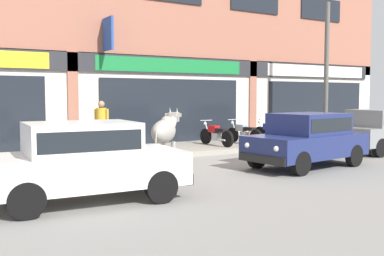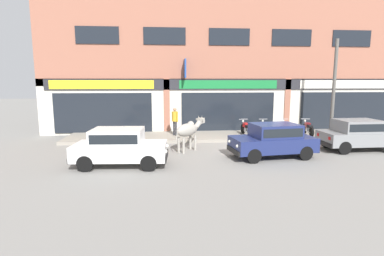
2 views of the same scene
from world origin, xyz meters
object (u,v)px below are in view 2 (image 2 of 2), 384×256
Objects in this scene: motorcycle_0 at (246,129)px; motorcycle_2 at (288,129)px; cow at (188,130)px; motorcycle_1 at (267,129)px; motorcycle_3 at (308,128)px; car_0 at (358,133)px; car_2 at (120,145)px; car_1 at (273,139)px; utility_pole at (334,89)px; pedestrian at (175,118)px.

motorcycle_2 is (2.40, -0.16, 0.00)m from motorcycle_0.
cow is 0.95× the size of motorcycle_2.
motorcycle_1 is 1.21m from motorcycle_2.
motorcycle_2 is 1.19m from motorcycle_3.
car_2 is at bearing -171.09° from car_0.
car_2 is at bearing -173.30° from car_1.
motorcycle_2 is (5.97, 2.71, -0.45)m from cow.
car_0 is 0.68× the size of utility_pole.
motorcycle_2 is at bearing -4.56° from pedestrian.
cow reaches higher than motorcycle_2.
pedestrian is at bearing 67.13° from car_2.
pedestrian reaches higher than car_0.
pedestrian is (-4.06, 4.74, 0.34)m from car_1.
motorcycle_2 is 0.34× the size of utility_pole.
car_2 reaches higher than motorcycle_1.
pedestrian reaches higher than motorcycle_3.
motorcycle_0 is 1.00× the size of motorcycle_2.
motorcycle_0 is at bearing 170.37° from utility_pole.
car_2 is 8.21m from motorcycle_0.
cow is at bearing 156.80° from car_1.
motorcycle_1 is 1.00× the size of motorcycle_2.
motorcycle_3 is (1.19, -0.04, 0.00)m from motorcycle_2.
motorcycle_2 is 1.13× the size of pedestrian.
motorcycle_1 is at bearing 30.58° from cow.
car_0 is 2.01× the size of motorcycle_0.
motorcycle_3 is (2.40, -0.15, 0.00)m from motorcycle_1.
car_0 reaches higher than motorcycle_3.
car_0 is 5.63m from motorcycle_0.
utility_pole is (2.24, -0.62, 2.28)m from motorcycle_2.
car_1 is at bearing 6.70° from car_2.
cow reaches higher than motorcycle_3.
car_0 and car_1 have the same top height.
motorcycle_2 is (8.81, 4.97, -0.26)m from car_2.
car_1 is 1.01× the size of car_2.
motorcycle_0 is 1.13× the size of pedestrian.
pedestrian is (-4.09, 0.35, 0.60)m from motorcycle_0.
car_2 is 0.69× the size of utility_pole.
utility_pole is at bearing -11.94° from motorcycle_1.
motorcycle_3 is (3.59, -0.21, 0.00)m from motorcycle_0.
motorcycle_1 is at bearing 33.76° from car_2.
utility_pole is (8.20, 2.09, 1.83)m from cow.
motorcycle_0 is at bearing 176.72° from motorcycle_3.
car_1 is 4.88m from motorcycle_2.
motorcycle_0 is at bearing 38.83° from cow.
motorcycle_3 is at bearing -2.00° from motorcycle_2.
cow reaches higher than motorcycle_1.
utility_pole reaches higher than car_1.
motorcycle_1 is 1.00× the size of motorcycle_3.
car_2 is 12.04m from utility_pole.
car_0 and car_2 have the same top height.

